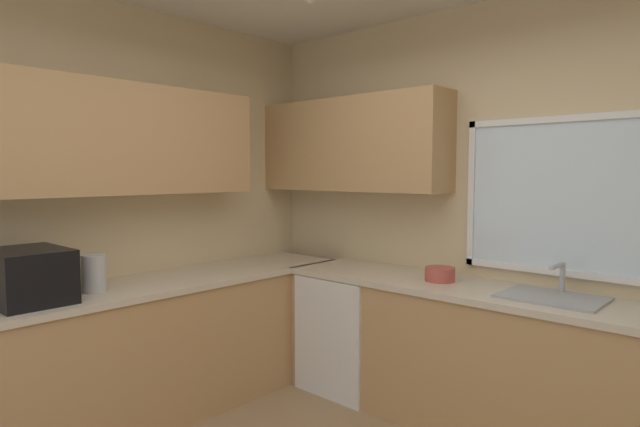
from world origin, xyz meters
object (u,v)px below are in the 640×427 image
(microwave, at_px, (28,276))
(sink_assembly, at_px, (553,296))
(kettle, at_px, (94,273))
(bowl, at_px, (440,274))
(dishwasher, at_px, (352,331))

(microwave, bearing_deg, sink_assembly, 44.16)
(microwave, bearing_deg, kettle, 86.71)
(bowl, bearing_deg, kettle, -129.13)
(dishwasher, xyz_separation_m, microwave, (-0.66, -1.97, 0.61))
(dishwasher, height_order, kettle, kettle)
(dishwasher, relative_size, bowl, 4.39)
(dishwasher, relative_size, kettle, 3.81)
(sink_assembly, xyz_separation_m, bowl, (-0.70, -0.01, 0.03))
(dishwasher, distance_m, bowl, 0.87)
(dishwasher, bearing_deg, microwave, -108.52)
(dishwasher, distance_m, microwave, 2.17)
(microwave, relative_size, bowl, 2.50)
(dishwasher, xyz_separation_m, bowl, (0.70, 0.03, 0.51))
(kettle, distance_m, sink_assembly, 2.64)
(dishwasher, height_order, bowl, bowl)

